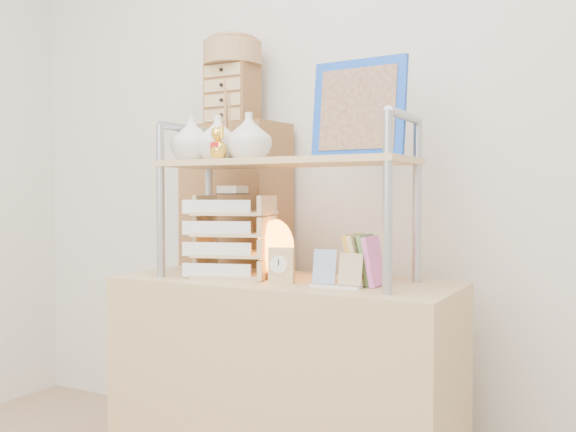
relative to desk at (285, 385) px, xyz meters
The scene contains 9 objects.
desk is the anchor object (origin of this frame).
cabinet 0.65m from the desk, 140.28° to the left, with size 0.45×0.24×1.35m, color brown.
hutch 0.84m from the desk, behind, with size 0.92×0.34×0.77m.
letter_tray 0.55m from the desk, behind, with size 0.33×0.32×0.33m.
salt_lamp 0.48m from the desk, 156.01° to the left, with size 0.14×0.13×0.21m.
desk_clock 0.44m from the desk, 69.16° to the right, with size 0.09×0.06×0.12m.
postcard_stand 0.48m from the desk, 20.13° to the right, with size 0.17×0.05×0.12m.
drawer_chest 1.24m from the desk, 142.01° to the left, with size 0.20×0.16×0.25m.
woven_basket 1.40m from the desk, 141.83° to the left, with size 0.25×0.25×0.10m, color olive.
Camera 1 is at (1.07, -0.77, 1.05)m, focal length 40.00 mm.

